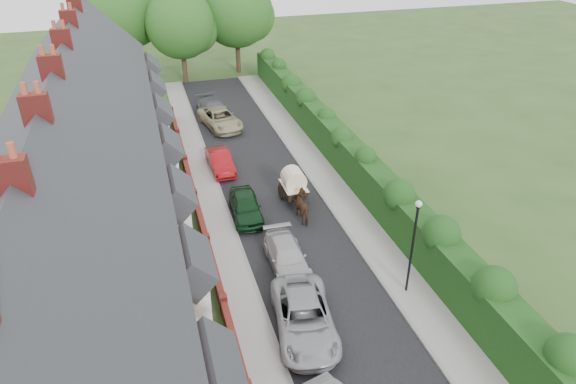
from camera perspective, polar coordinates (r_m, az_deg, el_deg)
name	(u,v)px	position (r m, az deg, el deg)	size (l,w,h in m)	color
ground	(377,371)	(22.31, 9.85, -18.96)	(140.00, 140.00, 0.00)	#2D4C1E
road	(288,227)	(29.88, 0.02, -3.95)	(6.00, 58.00, 0.02)	black
pavement_hedge_side	(354,216)	(31.08, 7.30, -2.65)	(2.20, 58.00, 0.12)	gray
pavement_house_side	(223,237)	(29.19, -7.27, -5.03)	(1.70, 58.00, 0.12)	gray
kerb_hedge_side	(337,218)	(30.71, 5.49, -2.95)	(0.18, 58.00, 0.13)	gray
kerb_house_side	(237,235)	(29.28, -5.73, -4.78)	(0.18, 58.00, 0.13)	gray
hedge	(383,189)	(30.99, 10.54, 0.29)	(2.10, 58.00, 2.85)	#143E13
terrace_row	(84,195)	(26.05, -21.73, -0.31)	(9.05, 40.50, 11.50)	#994C26
garden_wall_row	(207,245)	(28.05, -8.98, -5.79)	(0.35, 40.35, 1.10)	maroon
lamppost	(414,236)	(24.09, 13.82, -4.77)	(0.32, 0.32, 5.16)	black
tree_far_left	(184,25)	(54.22, -11.50, 17.69)	(7.14, 6.80, 9.29)	#332316
tree_far_right	(239,12)	(56.90, -5.42, 19.30)	(7.98, 7.60, 10.31)	#332316
tree_far_back	(120,14)	(56.78, -18.21, 18.32)	(8.40, 8.00, 10.82)	#332316
car_silver_b	(304,318)	(23.03, 1.83, -13.78)	(2.51, 5.45, 1.51)	#A5A6AC
car_white	(287,256)	(26.55, -0.13, -7.18)	(1.82, 4.47, 1.30)	#B9B9B9
car_green	(246,206)	(30.61, -4.73, -1.59)	(1.69, 4.21, 1.43)	black
car_red	(220,161)	(36.17, -7.56, 3.40)	(1.43, 4.11, 1.35)	maroon
car_beige	(220,119)	(43.29, -7.53, 8.07)	(2.48, 5.39, 1.50)	tan
car_grey	(214,109)	(45.46, -8.24, 9.12)	(2.14, 5.25, 1.52)	#505256
horse	(304,207)	(30.19, 1.83, -1.68)	(0.92, 2.02, 1.71)	#452B19
horse_cart	(294,183)	(31.75, 0.62, 1.00)	(1.44, 3.18, 2.30)	black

